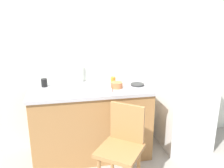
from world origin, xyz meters
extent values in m
cube|color=silver|center=(0.00, 1.00, 1.21)|extent=(4.80, 0.10, 2.41)
cube|color=#A87542|center=(-0.21, 0.65, 0.43)|extent=(1.41, 0.60, 0.85)
cube|color=#B7B7BC|center=(-0.21, 0.65, 0.87)|extent=(1.45, 0.64, 0.04)
cylinder|color=#B7B7BC|center=(-0.32, 0.90, 1.02)|extent=(0.02, 0.02, 0.25)
cube|color=white|center=(1.04, 0.65, 0.58)|extent=(0.60, 0.61, 1.15)
cylinder|color=#A87542|center=(-0.05, 0.13, 0.23)|extent=(0.04, 0.04, 0.45)
cylinder|color=#A87542|center=(0.19, -0.05, 0.23)|extent=(0.04, 0.04, 0.45)
cube|color=#A87542|center=(-0.02, -0.08, 0.47)|extent=(0.56, 0.56, 0.04)
cube|color=#A87542|center=(0.09, 0.06, 0.69)|extent=(0.31, 0.24, 0.40)
cube|color=white|center=(-0.14, 0.54, 0.92)|extent=(0.28, 0.20, 0.05)
cylinder|color=#C67042|center=(0.10, 0.60, 0.93)|extent=(0.14, 0.14, 0.07)
cylinder|color=#2D2D2D|center=(0.37, 0.64, 0.90)|extent=(0.17, 0.17, 0.02)
cylinder|color=orange|center=(0.08, 0.76, 0.94)|extent=(0.06, 0.06, 0.09)
cylinder|color=black|center=(-0.75, 0.81, 0.94)|extent=(0.07, 0.07, 0.10)
camera|label=1|loc=(-0.50, -2.10, 1.80)|focal=39.01mm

